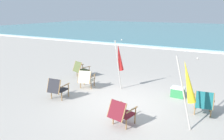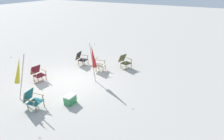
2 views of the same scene
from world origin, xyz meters
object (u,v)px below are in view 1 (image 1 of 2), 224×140
Objects in this scene: beach_chair_far_center at (86,79)px; beach_chair_back_left at (121,112)px; umbrella_furled_yellow at (188,82)px; umbrella_furled_red at (119,57)px; cooler_box at (178,92)px; beach_chair_back_right at (57,88)px; beach_chair_front_right at (204,102)px; beach_chair_mid_center at (80,69)px.

beach_chair_back_left is at bearing -38.18° from beach_chair_far_center.
umbrella_furled_red is at bearing 148.01° from umbrella_furled_yellow.
beach_chair_back_right is at bearing -148.87° from cooler_box.
umbrella_furled_red is (-3.37, 0.81, 0.94)m from beach_chair_front_right.
beach_chair_mid_center is at bearing 176.41° from cooler_box.
umbrella_furled_yellow is at bearing -108.79° from beach_chair_front_right.
umbrella_furled_red is 1.02× the size of umbrella_furled_yellow.
umbrella_furled_yellow is 2.57m from cooler_box.
umbrella_furled_yellow is (5.45, -2.50, 0.91)m from beach_chair_mid_center.
cooler_box is (3.62, 0.88, -0.22)m from beach_chair_far_center.
cooler_box is (-0.66, 2.20, -1.14)m from umbrella_furled_yellow.
beach_chair_far_center reaches higher than cooler_box.
beach_chair_back_left is 3.15m from cooler_box.
beach_chair_front_right reaches higher than cooler_box.
umbrella_furled_red is 2.64m from cooler_box.
umbrella_furled_yellow is at bearing -31.99° from umbrella_furled_red.
beach_chair_mid_center is 5.07m from beach_chair_back_left.
umbrella_furled_red is (2.45, -0.63, 0.94)m from beach_chair_mid_center.
beach_chair_far_center is 0.42× the size of umbrella_furled_yellow.
beach_chair_far_center is 1.66m from beach_chair_mid_center.
umbrella_furled_red reaches higher than beach_chair_mid_center.
umbrella_furled_yellow is (-0.36, -1.06, 0.91)m from beach_chair_front_right.
beach_chair_front_right is at bearing -13.93° from beach_chair_mid_center.
beach_chair_mid_center is 1.04× the size of beach_chair_back_right.
beach_chair_front_right reaches higher than beach_chair_far_center.
beach_chair_back_right is at bearing -166.19° from beach_chair_front_right.
beach_chair_mid_center is 6.07m from umbrella_furled_yellow.
beach_chair_back_left is (3.85, -3.29, -0.00)m from beach_chair_mid_center.
umbrella_furled_yellow reaches higher than beach_chair_mid_center.
umbrella_furled_red is (-1.40, 2.67, 0.94)m from beach_chair_back_left.
beach_chair_back_right reaches higher than cooler_box.
beach_chair_back_left is 1.00× the size of beach_chair_back_right.
beach_chair_far_center is 3.41m from beach_chair_back_left.
umbrella_furled_red is (1.55, 2.02, 0.94)m from beach_chair_back_right.
umbrella_furled_red is 4.28× the size of cooler_box.
beach_chair_far_center is 1.05× the size of beach_chair_back_right.
umbrella_furled_yellow is 4.20× the size of cooler_box.
beach_chair_mid_center is at bearing 108.73° from beach_chair_back_right.
beach_chair_mid_center is at bearing 166.07° from beach_chair_front_right.
beach_chair_back_right is at bearing -71.27° from beach_chair_mid_center.
beach_chair_back_right is 1.00× the size of beach_chair_front_right.
beach_chair_back_right is (-2.95, 0.64, 0.00)m from beach_chair_back_left.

